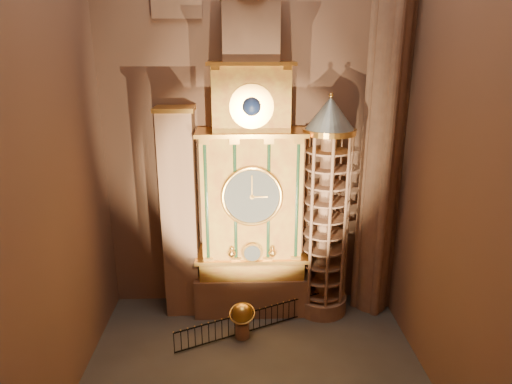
{
  "coord_description": "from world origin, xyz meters",
  "views": [
    {
      "loc": [
        -0.48,
        -15.47,
        12.7
      ],
      "look_at": [
        0.15,
        3.0,
        6.83
      ],
      "focal_mm": 32.0,
      "sensor_mm": 36.0,
      "label": 1
    }
  ],
  "objects_px": {
    "celestial_globe": "(242,317)",
    "stair_turret": "(325,212)",
    "astronomical_clock": "(251,182)",
    "portrait_tower": "(180,214)",
    "iron_railing": "(254,321)"
  },
  "relations": [
    {
      "from": "celestial_globe",
      "to": "stair_turret",
      "type": "bearing_deg",
      "value": 28.95
    },
    {
      "from": "astronomical_clock",
      "to": "stair_turret",
      "type": "relative_size",
      "value": 1.55
    },
    {
      "from": "stair_turret",
      "to": "celestial_globe",
      "type": "distance_m",
      "value": 6.23
    },
    {
      "from": "stair_turret",
      "to": "celestial_globe",
      "type": "relative_size",
      "value": 6.27
    },
    {
      "from": "astronomical_clock",
      "to": "portrait_tower",
      "type": "distance_m",
      "value": 3.73
    },
    {
      "from": "astronomical_clock",
      "to": "stair_turret",
      "type": "bearing_deg",
      "value": -4.3
    },
    {
      "from": "celestial_globe",
      "to": "portrait_tower",
      "type": "bearing_deg",
      "value": 139.32
    },
    {
      "from": "stair_turret",
      "to": "iron_railing",
      "type": "distance_m",
      "value": 6.11
    },
    {
      "from": "portrait_tower",
      "to": "iron_railing",
      "type": "bearing_deg",
      "value": -31.0
    },
    {
      "from": "portrait_tower",
      "to": "iron_railing",
      "type": "distance_m",
      "value": 6.09
    },
    {
      "from": "astronomical_clock",
      "to": "portrait_tower",
      "type": "bearing_deg",
      "value": 179.71
    },
    {
      "from": "stair_turret",
      "to": "iron_railing",
      "type": "xyz_separation_m",
      "value": [
        -3.47,
        -1.78,
        -4.71
      ]
    },
    {
      "from": "astronomical_clock",
      "to": "portrait_tower",
      "type": "height_order",
      "value": "astronomical_clock"
    },
    {
      "from": "stair_turret",
      "to": "celestial_globe",
      "type": "bearing_deg",
      "value": -151.05
    },
    {
      "from": "portrait_tower",
      "to": "stair_turret",
      "type": "relative_size",
      "value": 0.94
    }
  ]
}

